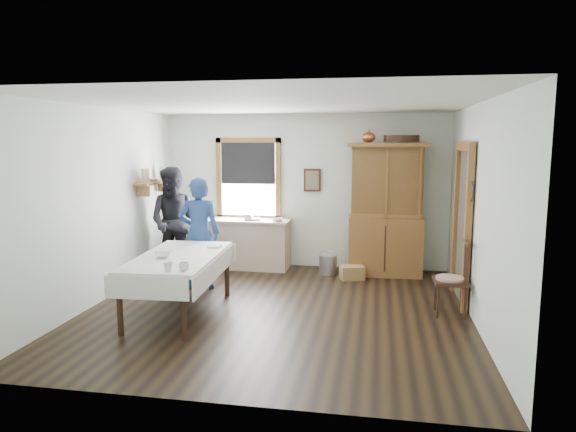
{
  "coord_description": "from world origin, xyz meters",
  "views": [
    {
      "loc": [
        1.28,
        -6.46,
        2.24
      ],
      "look_at": [
        0.1,
        0.3,
        1.23
      ],
      "focal_mm": 32.0,
      "sensor_mm": 36.0,
      "label": 1
    }
  ],
  "objects_px": {
    "spindle_chair": "(451,278)",
    "pail": "(328,264)",
    "work_counter": "(247,244)",
    "figure_dark": "(175,226)",
    "dining_table": "(179,284)",
    "woman_blue": "(199,237)",
    "china_hutch": "(386,210)",
    "wicker_basket": "(352,272)"
  },
  "relations": [
    {
      "from": "wicker_basket",
      "to": "dining_table",
      "type": "bearing_deg",
      "value": -135.88
    },
    {
      "from": "spindle_chair",
      "to": "woman_blue",
      "type": "bearing_deg",
      "value": 169.25
    },
    {
      "from": "work_counter",
      "to": "spindle_chair",
      "type": "distance_m",
      "value": 3.75
    },
    {
      "from": "wicker_basket",
      "to": "pail",
      "type": "bearing_deg",
      "value": 146.98
    },
    {
      "from": "china_hutch",
      "to": "figure_dark",
      "type": "height_order",
      "value": "china_hutch"
    },
    {
      "from": "dining_table",
      "to": "woman_blue",
      "type": "relative_size",
      "value": 1.23
    },
    {
      "from": "spindle_chair",
      "to": "woman_blue",
      "type": "xyz_separation_m",
      "value": [
        -3.59,
        0.61,
        0.29
      ]
    },
    {
      "from": "china_hutch",
      "to": "wicker_basket",
      "type": "distance_m",
      "value": 1.19
    },
    {
      "from": "china_hutch",
      "to": "figure_dark",
      "type": "xyz_separation_m",
      "value": [
        -3.42,
        -0.68,
        -0.26
      ]
    },
    {
      "from": "wicker_basket",
      "to": "figure_dark",
      "type": "relative_size",
      "value": 0.22
    },
    {
      "from": "spindle_chair",
      "to": "figure_dark",
      "type": "xyz_separation_m",
      "value": [
        -4.23,
        1.25,
        0.35
      ]
    },
    {
      "from": "china_hutch",
      "to": "spindle_chair",
      "type": "distance_m",
      "value": 2.18
    },
    {
      "from": "pail",
      "to": "spindle_chair",
      "type": "bearing_deg",
      "value": -45.6
    },
    {
      "from": "figure_dark",
      "to": "wicker_basket",
      "type": "bearing_deg",
      "value": 0.11
    },
    {
      "from": "dining_table",
      "to": "pail",
      "type": "height_order",
      "value": "dining_table"
    },
    {
      "from": "spindle_chair",
      "to": "pail",
      "type": "xyz_separation_m",
      "value": [
        -1.75,
        1.79,
        -0.33
      ]
    },
    {
      "from": "work_counter",
      "to": "figure_dark",
      "type": "bearing_deg",
      "value": -144.28
    },
    {
      "from": "figure_dark",
      "to": "pail",
      "type": "bearing_deg",
      "value": 7.15
    },
    {
      "from": "china_hutch",
      "to": "pail",
      "type": "relative_size",
      "value": 6.8
    },
    {
      "from": "figure_dark",
      "to": "china_hutch",
      "type": "bearing_deg",
      "value": 6.06
    },
    {
      "from": "work_counter",
      "to": "figure_dark",
      "type": "distance_m",
      "value": 1.32
    },
    {
      "from": "dining_table",
      "to": "woman_blue",
      "type": "xyz_separation_m",
      "value": [
        -0.13,
        1.16,
        0.4
      ]
    },
    {
      "from": "work_counter",
      "to": "figure_dark",
      "type": "xyz_separation_m",
      "value": [
        -1.03,
        -0.71,
        0.4
      ]
    },
    {
      "from": "pail",
      "to": "wicker_basket",
      "type": "height_order",
      "value": "pail"
    },
    {
      "from": "china_hutch",
      "to": "dining_table",
      "type": "distance_m",
      "value": 3.7
    },
    {
      "from": "spindle_chair",
      "to": "wicker_basket",
      "type": "relative_size",
      "value": 2.64
    },
    {
      "from": "pail",
      "to": "woman_blue",
      "type": "relative_size",
      "value": 0.21
    },
    {
      "from": "wicker_basket",
      "to": "figure_dark",
      "type": "xyz_separation_m",
      "value": [
        -2.9,
        -0.27,
        0.73
      ]
    },
    {
      "from": "wicker_basket",
      "to": "woman_blue",
      "type": "distance_m",
      "value": 2.53
    },
    {
      "from": "pail",
      "to": "figure_dark",
      "type": "xyz_separation_m",
      "value": [
        -2.48,
        -0.54,
        0.68
      ]
    },
    {
      "from": "dining_table",
      "to": "woman_blue",
      "type": "distance_m",
      "value": 1.23
    },
    {
      "from": "china_hutch",
      "to": "figure_dark",
      "type": "relative_size",
      "value": 1.31
    },
    {
      "from": "woman_blue",
      "to": "figure_dark",
      "type": "distance_m",
      "value": 0.91
    },
    {
      "from": "work_counter",
      "to": "woman_blue",
      "type": "bearing_deg",
      "value": -105.0
    },
    {
      "from": "work_counter",
      "to": "china_hutch",
      "type": "distance_m",
      "value": 2.48
    },
    {
      "from": "woman_blue",
      "to": "pail",
      "type": "bearing_deg",
      "value": -161.94
    },
    {
      "from": "china_hutch",
      "to": "pail",
      "type": "height_order",
      "value": "china_hutch"
    },
    {
      "from": "dining_table",
      "to": "wicker_basket",
      "type": "bearing_deg",
      "value": 44.12
    },
    {
      "from": "dining_table",
      "to": "woman_blue",
      "type": "height_order",
      "value": "woman_blue"
    },
    {
      "from": "dining_table",
      "to": "pail",
      "type": "xyz_separation_m",
      "value": [
        1.71,
        2.34,
        -0.23
      ]
    },
    {
      "from": "china_hutch",
      "to": "dining_table",
      "type": "height_order",
      "value": "china_hutch"
    },
    {
      "from": "woman_blue",
      "to": "dining_table",
      "type": "bearing_deg",
      "value": 81.86
    }
  ]
}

